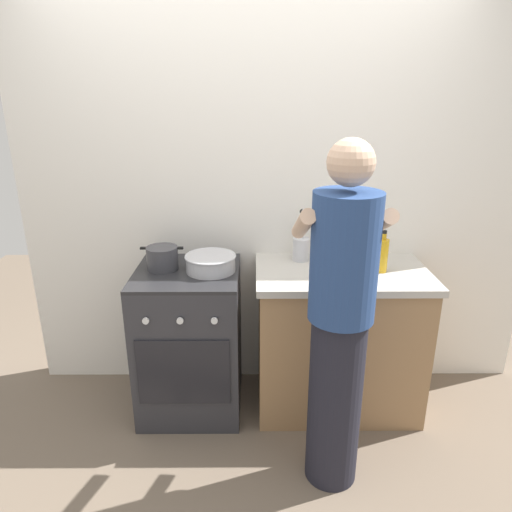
% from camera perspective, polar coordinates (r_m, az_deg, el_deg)
% --- Properties ---
extents(ground, '(6.00, 6.00, 0.00)m').
position_cam_1_polar(ground, '(2.96, -1.01, -19.36)').
color(ground, '#6B5B4C').
extents(back_wall, '(3.20, 0.10, 2.50)m').
position_cam_1_polar(back_wall, '(2.88, 2.97, 7.24)').
color(back_wall, silver).
rests_on(back_wall, ground).
extents(countertop, '(1.00, 0.60, 0.90)m').
position_cam_1_polar(countertop, '(2.88, 10.16, -10.11)').
color(countertop, '#99724C').
rests_on(countertop, ground).
extents(stove_range, '(0.60, 0.62, 0.90)m').
position_cam_1_polar(stove_range, '(2.86, -8.18, -10.28)').
color(stove_range, '#2D2D33').
rests_on(stove_range, ground).
extents(pot, '(0.25, 0.18, 0.14)m').
position_cam_1_polar(pot, '(2.69, -11.58, -0.26)').
color(pot, '#38383D').
rests_on(pot, stove_range).
extents(mixing_bowl, '(0.30, 0.30, 0.10)m').
position_cam_1_polar(mixing_bowl, '(2.63, -5.68, -0.79)').
color(mixing_bowl, '#B7B7BC').
rests_on(mixing_bowl, stove_range).
extents(utensil_crock, '(0.10, 0.10, 0.32)m').
position_cam_1_polar(utensil_crock, '(2.79, 5.63, 1.34)').
color(utensil_crock, silver).
rests_on(utensil_crock, countertop).
extents(spice_bottle, '(0.04, 0.04, 0.09)m').
position_cam_1_polar(spice_bottle, '(2.70, 10.29, -0.66)').
color(spice_bottle, silver).
rests_on(spice_bottle, countertop).
extents(oil_bottle, '(0.07, 0.07, 0.24)m').
position_cam_1_polar(oil_bottle, '(2.69, 15.43, 0.18)').
color(oil_bottle, gold).
rests_on(oil_bottle, countertop).
extents(person, '(0.41, 0.50, 1.70)m').
position_cam_1_polar(person, '(2.16, 10.37, -8.45)').
color(person, black).
rests_on(person, ground).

